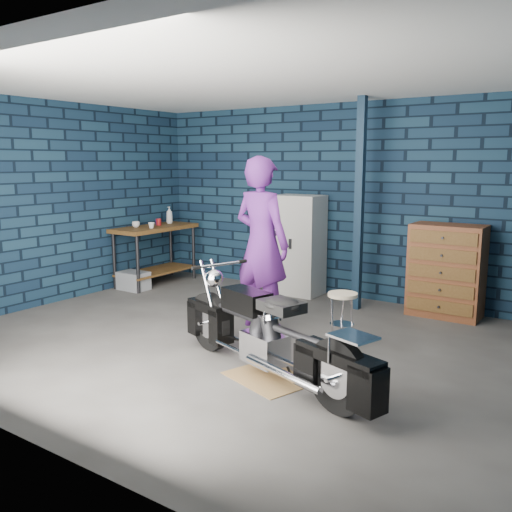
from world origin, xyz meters
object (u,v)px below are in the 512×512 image
Objects in this scene: person at (262,244)px; tool_chest at (446,271)px; locker at (298,245)px; motorcycle at (269,328)px; workbench at (156,255)px; shop_stool at (342,319)px; storage_bin at (134,281)px.

person is 1.71× the size of tool_chest.
person is at bearing -74.68° from locker.
person is (-0.89, 1.23, 0.51)m from motorcycle.
workbench is 2.49× the size of shop_stool.
workbench is 4.18m from motorcycle.
workbench reaches higher than storage_bin.
motorcycle reaches higher than shop_stool.
shop_stool is at bearing -8.38° from storage_bin.
person reaches higher than motorcycle.
shop_stool is (3.67, -0.54, 0.15)m from storage_bin.
tool_chest reaches higher than storage_bin.
storage_bin is at bearing 171.62° from shop_stool.
person is at bearing 144.28° from motorcycle.
tool_chest is (4.26, 1.16, 0.44)m from storage_bin.
workbench is at bearing -163.22° from locker.
motorcycle is at bearing -65.04° from locker.
storage_bin is at bearing -151.89° from locker.
locker is 2.31m from shop_stool.
person is at bearing -134.78° from tool_chest.
tool_chest is at bearing 8.79° from workbench.
locker is (-0.45, 1.65, -0.27)m from person.
locker reaches higher than motorcycle.
locker is at bearing 131.28° from shop_stool.
motorcycle is at bearing -97.45° from shop_stool.
locker is 2.09m from tool_chest.
person is 1.73m from locker.
workbench is 0.98× the size of locker.
motorcycle is 1.20m from shop_stool.
person is (2.65, -0.98, 0.53)m from workbench.
motorcycle is 4.86× the size of storage_bin.
workbench is at bearing 164.25° from shop_stool.
motorcycle reaches higher than storage_bin.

